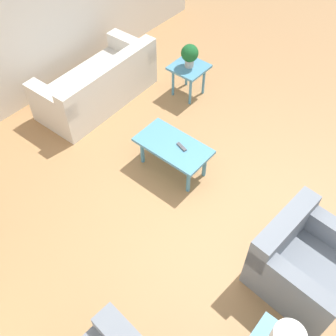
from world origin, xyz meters
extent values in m
plane|color=#A87A4C|center=(0.00, 0.00, 0.00)|extent=(14.00, 14.00, 0.00)
cube|color=silver|center=(3.06, 0.00, 1.35)|extent=(0.12, 7.20, 2.70)
cube|color=silver|center=(2.27, -0.55, 0.20)|extent=(0.90, 1.85, 0.40)
cube|color=silver|center=(1.95, -0.56, 0.58)|extent=(0.26, 1.83, 0.36)
cube|color=silver|center=(2.30, -1.36, 0.52)|extent=(0.85, 0.23, 0.23)
cube|color=silver|center=(2.25, 0.26, 0.52)|extent=(0.85, 0.23, 0.23)
cube|color=slate|center=(-1.48, 0.13, 0.19)|extent=(0.96, 0.97, 0.39)
cube|color=slate|center=(-1.14, 0.10, 0.58)|extent=(0.27, 0.91, 0.39)
cube|color=slate|center=(-1.45, 0.50, 0.52)|extent=(0.90, 0.23, 0.26)
cube|color=slate|center=(-1.51, -0.24, 0.52)|extent=(0.90, 0.23, 0.26)
cube|color=teal|center=(0.52, -0.21, 0.41)|extent=(0.93, 0.50, 0.04)
cylinder|color=teal|center=(0.14, -0.37, 0.20)|extent=(0.05, 0.05, 0.39)
cylinder|color=teal|center=(0.89, -0.37, 0.20)|extent=(0.05, 0.05, 0.39)
cylinder|color=teal|center=(0.14, -0.05, 0.20)|extent=(0.05, 0.05, 0.39)
cylinder|color=teal|center=(0.89, -0.05, 0.20)|extent=(0.05, 0.05, 0.39)
cube|color=teal|center=(1.31, -1.54, 0.49)|extent=(0.49, 0.49, 0.04)
cylinder|color=teal|center=(1.14, -1.70, 0.23)|extent=(0.04, 0.04, 0.47)
cylinder|color=teal|center=(1.47, -1.70, 0.23)|extent=(0.04, 0.04, 0.47)
cylinder|color=teal|center=(1.14, -1.37, 0.23)|extent=(0.04, 0.04, 0.47)
cylinder|color=teal|center=(1.47, -1.37, 0.23)|extent=(0.04, 0.04, 0.47)
cylinder|color=teal|center=(-1.50, 0.95, 0.23)|extent=(0.04, 0.04, 0.47)
cylinder|color=#B2ADA3|center=(1.31, -1.54, 0.56)|extent=(0.13, 0.13, 0.11)
sphere|color=#195B28|center=(1.31, -1.54, 0.72)|extent=(0.25, 0.25, 0.25)
cube|color=#4C4C51|center=(0.41, -0.24, 0.44)|extent=(0.16, 0.08, 0.02)
camera|label=1|loc=(-1.59, 2.39, 3.88)|focal=42.00mm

